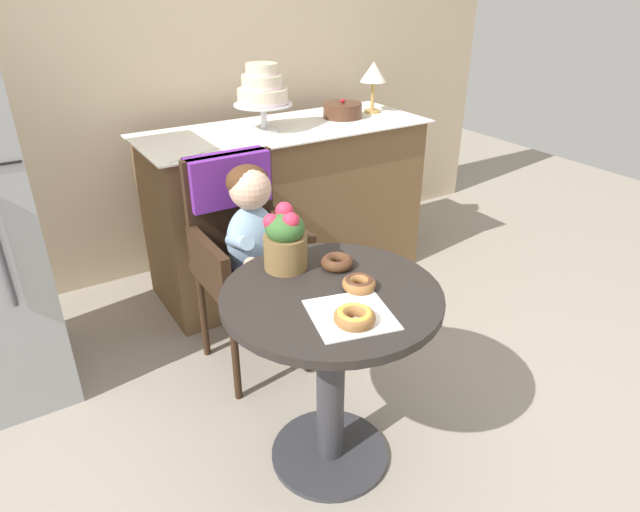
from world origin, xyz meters
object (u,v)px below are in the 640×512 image
(donut_mid, at_px, (354,316))
(round_layer_cake, at_px, (343,110))
(donut_front, at_px, (359,283))
(donut_side, at_px, (337,262))
(wicker_chair, at_px, (240,230))
(seated_child, at_px, (256,235))
(tiered_cake_stand, at_px, (262,90))
(flower_vase, at_px, (285,239))
(table_lamp, at_px, (373,74))
(cafe_table, at_px, (331,346))

(donut_mid, xyz_separation_m, round_layer_cake, (0.97, 1.51, 0.20))
(donut_front, distance_m, donut_side, 0.16)
(wicker_chair, bearing_deg, seated_child, -91.93)
(donut_front, bearing_deg, wicker_chair, 94.60)
(donut_mid, xyz_separation_m, tiered_cake_stand, (0.47, 1.48, 0.36))
(donut_front, xyz_separation_m, donut_mid, (-0.12, -0.15, 0.00))
(seated_child, relative_size, round_layer_cake, 3.35)
(seated_child, bearing_deg, tiered_cake_stand, 59.99)
(flower_vase, height_order, tiered_cake_stand, tiered_cake_stand)
(flower_vase, relative_size, table_lamp, 0.81)
(donut_mid, distance_m, round_layer_cake, 1.80)
(donut_side, distance_m, round_layer_cake, 1.46)
(cafe_table, height_order, donut_mid, donut_mid)
(donut_side, xyz_separation_m, table_lamp, (1.04, 1.21, 0.37))
(donut_mid, distance_m, table_lamp, 1.97)
(cafe_table, bearing_deg, round_layer_cake, 54.86)
(donut_mid, bearing_deg, donut_front, 50.67)
(cafe_table, distance_m, wicker_chair, 0.77)
(wicker_chair, distance_m, round_layer_cake, 1.11)
(cafe_table, xyz_separation_m, seated_child, (0.02, 0.60, 0.17))
(seated_child, height_order, donut_mid, seated_child)
(seated_child, height_order, flower_vase, seated_child)
(donut_mid, relative_size, table_lamp, 0.43)
(seated_child, height_order, donut_front, seated_child)
(donut_front, distance_m, donut_mid, 0.20)
(wicker_chair, distance_m, donut_front, 0.80)
(donut_mid, distance_m, flower_vase, 0.42)
(cafe_table, relative_size, round_layer_cake, 3.32)
(seated_child, distance_m, flower_vase, 0.41)
(donut_mid, distance_m, tiered_cake_stand, 1.60)
(donut_mid, xyz_separation_m, donut_side, (0.15, 0.31, -0.00))
(cafe_table, bearing_deg, seated_child, 88.02)
(donut_side, bearing_deg, cafe_table, -129.67)
(round_layer_cake, distance_m, table_lamp, 0.28)
(cafe_table, height_order, flower_vase, flower_vase)
(flower_vase, bearing_deg, wicker_chair, 83.08)
(flower_vase, bearing_deg, cafe_table, -78.86)
(donut_side, bearing_deg, donut_mid, -115.25)
(table_lamp, bearing_deg, donut_side, -130.79)
(wicker_chair, height_order, seated_child, seated_child)
(wicker_chair, height_order, tiered_cake_stand, tiered_cake_stand)
(donut_mid, bearing_deg, seated_child, 85.51)
(wicker_chair, xyz_separation_m, tiered_cake_stand, (0.41, 0.55, 0.46))
(cafe_table, height_order, donut_front, donut_front)
(donut_mid, height_order, donut_side, donut_mid)
(flower_vase, xyz_separation_m, table_lamp, (1.19, 1.11, 0.29))
(donut_mid, bearing_deg, cafe_table, 77.54)
(tiered_cake_stand, relative_size, table_lamp, 1.17)
(donut_front, distance_m, table_lamp, 1.78)
(donut_side, distance_m, flower_vase, 0.20)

